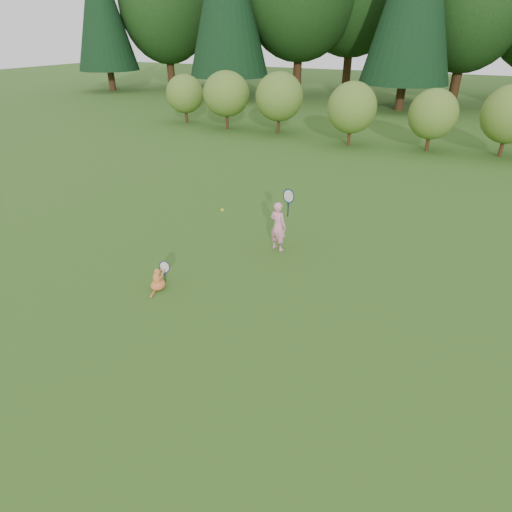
% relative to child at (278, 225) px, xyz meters
% --- Properties ---
extents(ground, '(100.00, 100.00, 0.00)m').
position_rel_child_xyz_m(ground, '(0.09, -2.49, -0.58)').
color(ground, '#1F4E16').
rests_on(ground, ground).
extents(shrub_row, '(28.00, 3.00, 2.80)m').
position_rel_child_xyz_m(shrub_row, '(0.09, 10.51, 0.82)').
color(shrub_row, '#5C7023').
rests_on(shrub_row, ground).
extents(child, '(0.64, 0.36, 1.66)m').
position_rel_child_xyz_m(child, '(0.00, 0.00, 0.00)').
color(child, pink).
rests_on(child, ground).
extents(cat, '(0.32, 0.58, 0.59)m').
position_rel_child_xyz_m(cat, '(-1.37, -2.49, -0.36)').
color(cat, orange).
rests_on(cat, ground).
extents(tennis_ball, '(0.06, 0.06, 0.06)m').
position_rel_child_xyz_m(tennis_ball, '(-0.84, -0.94, 0.55)').
color(tennis_ball, '#C0D619').
rests_on(tennis_ball, ground).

